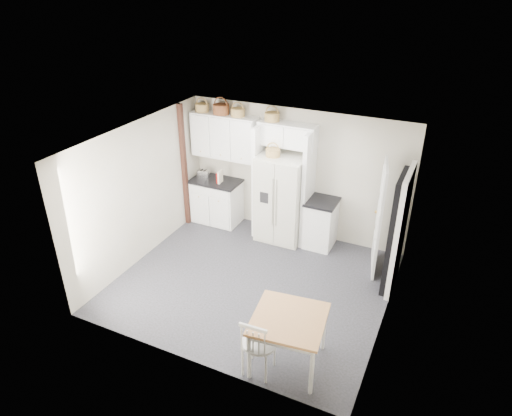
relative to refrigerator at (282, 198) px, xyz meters
The scene contains 27 objects.
floor 1.87m from the refrigerator, 84.78° to the right, with size 4.50×4.50×0.00m, color #232324.
ceiling 2.38m from the refrigerator, 84.78° to the right, with size 4.50×4.50×0.00m, color white.
wall_back 0.57m from the refrigerator, 67.30° to the left, with size 4.50×4.50×0.00m, color #B8B096.
wall_left 2.70m from the refrigerator, 141.99° to the right, with size 4.00×4.00×0.00m, color #B8B096.
wall_right 2.94m from the refrigerator, 34.37° to the right, with size 4.00×4.00×0.00m, color #B8B096.
refrigerator is the anchor object (origin of this frame).
base_cab_left 1.58m from the refrigerator, behind, with size 0.99×0.63×0.92m, color white.
base_cab_right 0.91m from the refrigerator, ahead, with size 0.53×0.64×0.94m, color white.
dining_table 3.42m from the refrigerator, 66.07° to the right, with size 0.95×0.95×0.79m, color #A76C40.
windsor_chair 3.58m from the refrigerator, 72.45° to the right, with size 0.47×0.43×0.97m, color white.
counter_left 1.52m from the refrigerator, behind, with size 1.04×0.67×0.04m, color black.
counter_right 0.82m from the refrigerator, ahead, with size 0.57×0.68×0.04m, color black.
toaster 1.83m from the refrigerator, behind, with size 0.24×0.14×0.17m, color silver.
cookbook_red 1.42m from the refrigerator, behind, with size 0.03×0.15×0.22m, color #A30D0A.
cookbook_cream 1.38m from the refrigerator, behind, with size 0.04×0.18×0.26m, color #F4E4C6.
basket_upper_a 2.41m from the refrigerator, behind, with size 0.28×0.28×0.16m, color olive.
basket_upper_b 2.11m from the refrigerator, behind, with size 0.33×0.33×0.19m, color #602C19.
basket_upper_c 1.87m from the refrigerator, 169.75° to the left, with size 0.28×0.28×0.16m, color olive.
basket_bridge_a 1.59m from the refrigerator, 149.67° to the left, with size 0.29×0.29×0.16m, color olive.
basket_fridge_a 0.98m from the refrigerator, 149.19° to the right, with size 0.28×0.28×0.15m, color olive.
upper_cabinet 1.70m from the refrigerator, behind, with size 1.40×0.34×0.90m, color white.
bridge_cabinet 1.25m from the refrigerator, 90.00° to the left, with size 1.12×0.34×0.45m, color white.
fridge_panel_left 0.58m from the refrigerator, behind, with size 0.08×0.60×2.30m, color white.
fridge_panel_right 0.58m from the refrigerator, ahead, with size 0.08×0.60×2.30m, color white.
trim_post 2.11m from the refrigerator, behind, with size 0.09×0.09×2.60m, color #431F16.
doorway_void 2.40m from the refrigerator, 15.52° to the right, with size 0.18×0.85×2.05m, color black.
door_slab 1.98m from the refrigerator, ahead, with size 0.80×0.04×2.05m, color white.
Camera 1 is at (2.81, -5.85, 4.87)m, focal length 32.00 mm.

